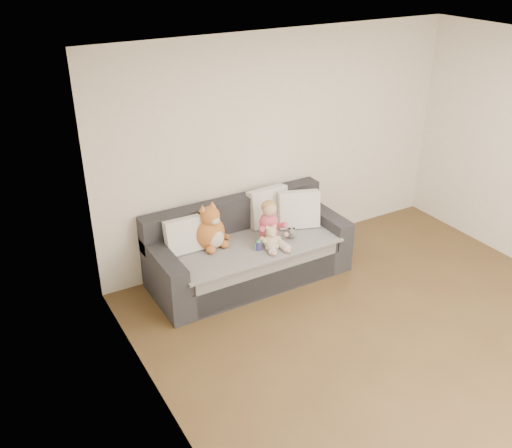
{
  "coord_description": "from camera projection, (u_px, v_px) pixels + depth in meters",
  "views": [
    {
      "loc": [
        -3.36,
        -2.76,
        3.49
      ],
      "look_at": [
        -0.7,
        1.87,
        0.75
      ],
      "focal_mm": 40.0,
      "sensor_mm": 36.0,
      "label": 1
    }
  ],
  "objects": [
    {
      "name": "room_shell",
      "position": [
        409.0,
        215.0,
        4.94
      ],
      "size": [
        5.0,
        5.0,
        5.0
      ],
      "color": "brown",
      "rests_on": "ground"
    },
    {
      "name": "cushion_left",
      "position": [
        184.0,
        236.0,
        5.97
      ],
      "size": [
        0.41,
        0.19,
        0.38
      ],
      "rotation": [
        0.0,
        0.0,
        -0.02
      ],
      "color": "white",
      "rests_on": "sofa"
    },
    {
      "name": "plush_cat",
      "position": [
        210.0,
        230.0,
        6.06
      ],
      "size": [
        0.43,
        0.4,
        0.53
      ],
      "rotation": [
        0.0,
        0.0,
        0.22
      ],
      "color": "#B85A29",
      "rests_on": "sofa"
    },
    {
      "name": "teddy_bear",
      "position": [
        271.0,
        239.0,
        6.07
      ],
      "size": [
        0.21,
        0.16,
        0.27
      ],
      "rotation": [
        0.0,
        0.0,
        -0.21
      ],
      "color": "tan",
      "rests_on": "sofa"
    },
    {
      "name": "sofa",
      "position": [
        247.0,
        252.0,
        6.35
      ],
      "size": [
        2.2,
        0.94,
        0.85
      ],
      "color": "#28282D",
      "rests_on": "ground"
    },
    {
      "name": "toddler",
      "position": [
        270.0,
        225.0,
        6.15
      ],
      "size": [
        0.33,
        0.49,
        0.48
      ],
      "rotation": [
        0.0,
        0.0,
        -0.17
      ],
      "color": "#CA475B",
      "rests_on": "sofa"
    },
    {
      "name": "sippy_cup",
      "position": [
        259.0,
        244.0,
        6.04
      ],
      "size": [
        0.11,
        0.08,
        0.13
      ],
      "rotation": [
        0.0,
        0.0,
        0.23
      ],
      "color": "#41348F",
      "rests_on": "sofa"
    },
    {
      "name": "cushion_right_back",
      "position": [
        268.0,
        207.0,
        6.52
      ],
      "size": [
        0.48,
        0.23,
        0.45
      ],
      "rotation": [
        0.0,
        0.0,
        0.03
      ],
      "color": "white",
      "rests_on": "sofa"
    },
    {
      "name": "plush_cow",
      "position": [
        291.0,
        232.0,
        6.29
      ],
      "size": [
        0.13,
        0.18,
        0.15
      ],
      "rotation": [
        0.0,
        0.0,
        -0.43
      ],
      "color": "white",
      "rests_on": "sofa"
    },
    {
      "name": "cushion_right_front",
      "position": [
        299.0,
        209.0,
        6.47
      ],
      "size": [
        0.51,
        0.36,
        0.44
      ],
      "rotation": [
        0.0,
        0.0,
        -0.36
      ],
      "color": "white",
      "rests_on": "sofa"
    }
  ]
}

